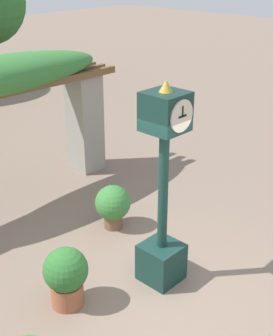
{
  "coord_description": "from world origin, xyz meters",
  "views": [
    {
      "loc": [
        -3.96,
        -3.36,
        4.38
      ],
      "look_at": [
        0.39,
        0.77,
        1.64
      ],
      "focal_mm": 50.0,
      "sensor_mm": 36.0,
      "label": 1
    }
  ],
  "objects": [
    {
      "name": "pedestal_clock",
      "position": [
        0.39,
        0.27,
        1.35
      ],
      "size": [
        0.55,
        0.56,
        2.99
      ],
      "color": "#14332D",
      "rests_on": "ground"
    },
    {
      "name": "potted_plant_near_right",
      "position": [
        -0.92,
        0.83,
        0.48
      ],
      "size": [
        0.61,
        0.61,
        0.87
      ],
      "color": "#9E563D",
      "rests_on": "ground"
    },
    {
      "name": "potted_plant_near_left",
      "position": [
        0.9,
        1.82,
        0.45
      ],
      "size": [
        0.62,
        0.62,
        0.79
      ],
      "color": "brown",
      "rests_on": "ground"
    },
    {
      "name": "ground_plane",
      "position": [
        0.0,
        0.0,
        0.0
      ],
      "size": [
        60.0,
        60.0,
        0.0
      ],
      "primitive_type": "plane",
      "color": "#7F6B5B"
    }
  ]
}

